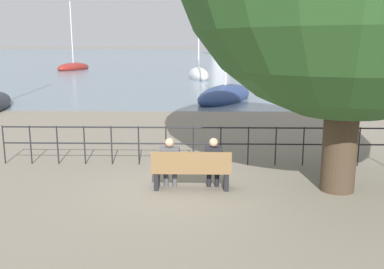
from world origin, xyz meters
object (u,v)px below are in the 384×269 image
(seated_person_right, at_px, (213,161))
(sailboat_4, at_px, (74,67))
(park_bench, at_px, (191,171))
(harbor_lighthouse, at_px, (221,15))
(sailboat_2, at_px, (225,95))
(sailboat_3, at_px, (199,75))
(seated_person_left, at_px, (170,161))

(seated_person_right, bearing_deg, sailboat_4, 110.11)
(seated_person_right, bearing_deg, park_bench, -170.69)
(seated_person_right, relative_size, harbor_lighthouse, 0.04)
(sailboat_4, bearing_deg, harbor_lighthouse, 89.77)
(sailboat_2, xyz_separation_m, sailboat_4, (-17.86, 30.46, -0.05))
(park_bench, distance_m, sailboat_2, 15.56)
(park_bench, height_order, seated_person_right, seated_person_right)
(sailboat_3, distance_m, sailboat_4, 21.50)
(seated_person_right, bearing_deg, sailboat_3, 91.09)
(park_bench, distance_m, seated_person_left, 0.54)
(seated_person_left, distance_m, seated_person_right, 0.97)
(park_bench, height_order, sailboat_4, sailboat_4)
(seated_person_right, height_order, harbor_lighthouse, harbor_lighthouse)
(seated_person_left, height_order, seated_person_right, seated_person_right)
(park_bench, relative_size, sailboat_4, 0.20)
(sailboat_3, bearing_deg, seated_person_left, -102.53)
(sailboat_4, bearing_deg, park_bench, -56.00)
(seated_person_left, height_order, sailboat_2, sailboat_2)
(seated_person_left, bearing_deg, park_bench, -9.20)
(harbor_lighthouse, bearing_deg, sailboat_3, -93.50)
(park_bench, relative_size, sailboat_3, 0.22)
(seated_person_right, distance_m, harbor_lighthouse, 131.30)
(sailboat_2, relative_size, harbor_lighthouse, 0.47)
(park_bench, bearing_deg, seated_person_left, 170.80)
(sailboat_2, height_order, harbor_lighthouse, harbor_lighthouse)
(sailboat_4, bearing_deg, seated_person_right, -55.43)
(seated_person_right, xyz_separation_m, sailboat_2, (1.07, 15.40, -0.30))
(seated_person_left, relative_size, harbor_lighthouse, 0.04)
(park_bench, distance_m, harbor_lighthouse, 131.42)
(sailboat_2, height_order, sailboat_3, sailboat_2)
(seated_person_left, height_order, sailboat_4, sailboat_4)
(sailboat_2, distance_m, sailboat_4, 35.31)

